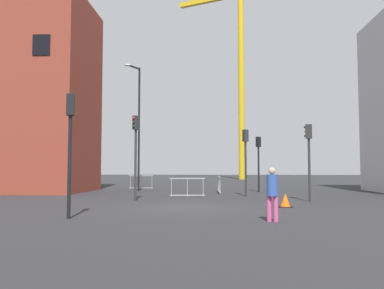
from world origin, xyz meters
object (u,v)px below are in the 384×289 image
at_px(construction_crane, 239,58).
at_px(streetlamp_tall, 138,120).
at_px(traffic_cone_orange, 285,201).
at_px(traffic_light_corner, 246,151).
at_px(traffic_light_crosswalk, 309,149).
at_px(pedestrian_walking, 272,190).
at_px(traffic_light_far, 136,144).
at_px(traffic_light_median, 70,135).
at_px(traffic_light_verge, 259,155).

distance_m(construction_crane, streetlamp_tall, 34.09).
bearing_deg(traffic_cone_orange, construction_crane, 88.77).
height_order(traffic_light_corner, traffic_light_crosswalk, traffic_light_corner).
relative_size(pedestrian_walking, traffic_cone_orange, 2.86).
height_order(streetlamp_tall, traffic_light_far, streetlamp_tall).
relative_size(streetlamp_tall, traffic_light_far, 2.09).
bearing_deg(construction_crane, traffic_cone_orange, -91.23).
distance_m(construction_crane, pedestrian_walking, 48.65).
bearing_deg(traffic_light_corner, traffic_light_crosswalk, -50.12).
distance_m(traffic_light_median, traffic_light_corner, 12.23).
bearing_deg(traffic_light_crosswalk, traffic_light_corner, 129.88).
bearing_deg(streetlamp_tall, pedestrian_walking, -64.73).
height_order(construction_crane, traffic_light_median, construction_crane).
distance_m(traffic_light_crosswalk, pedestrian_walking, 7.99).
distance_m(traffic_light_verge, traffic_light_corner, 4.25).
bearing_deg(pedestrian_walking, traffic_cone_orange, 75.05).
xyz_separation_m(streetlamp_tall, traffic_light_median, (0.78, -15.06, -2.40)).
xyz_separation_m(construction_crane, pedestrian_walking, (-2.08, -45.46, -17.20)).
relative_size(construction_crane, traffic_light_far, 6.69).
distance_m(traffic_light_median, traffic_cone_orange, 9.07).
bearing_deg(traffic_light_verge, streetlamp_tall, 175.68).
xyz_separation_m(traffic_light_median, pedestrian_walking, (6.47, -0.32, -1.76)).
height_order(streetlamp_tall, traffic_cone_orange, streetlamp_tall).
distance_m(traffic_light_far, pedestrian_walking, 9.44).
xyz_separation_m(traffic_light_median, traffic_light_corner, (6.54, 10.34, -0.11)).
relative_size(streetlamp_tall, pedestrian_walking, 5.42).
bearing_deg(streetlamp_tall, construction_crane, 72.76).
height_order(traffic_light_far, traffic_light_crosswalk, traffic_light_far).
bearing_deg(pedestrian_walking, traffic_light_verge, 85.06).
xyz_separation_m(construction_crane, traffic_light_verge, (-0.80, -30.72, -15.60)).
bearing_deg(traffic_light_far, streetlamp_tall, 100.65).
bearing_deg(traffic_light_far, traffic_light_crosswalk, 0.21).
relative_size(streetlamp_tall, traffic_light_crosswalk, 2.36).
bearing_deg(traffic_light_verge, traffic_light_crosswalk, -77.80).
bearing_deg(pedestrian_walking, traffic_light_corner, 89.66).
bearing_deg(construction_crane, traffic_light_crosswalk, -88.79).
height_order(traffic_light_verge, traffic_cone_orange, traffic_light_verge).
bearing_deg(pedestrian_walking, traffic_light_far, 128.31).
xyz_separation_m(streetlamp_tall, traffic_light_crosswalk, (10.14, -8.10, -2.56)).
xyz_separation_m(traffic_light_median, traffic_light_crosswalk, (9.36, 6.96, -0.16)).
xyz_separation_m(traffic_light_median, traffic_cone_orange, (7.67, 4.17, -2.45)).
xyz_separation_m(traffic_light_far, traffic_cone_orange, (6.93, -2.76, -2.59)).
height_order(traffic_light_far, traffic_light_median, traffic_light_far).
bearing_deg(traffic_light_verge, traffic_light_corner, -106.52).
distance_m(traffic_light_corner, traffic_light_crosswalk, 4.40).
height_order(streetlamp_tall, traffic_light_median, streetlamp_tall).
distance_m(traffic_light_far, traffic_light_crosswalk, 8.62).
relative_size(traffic_light_corner, traffic_cone_orange, 6.71).
relative_size(construction_crane, traffic_light_median, 7.05).
xyz_separation_m(traffic_light_crosswalk, pedestrian_walking, (-2.88, -7.28, -1.60)).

